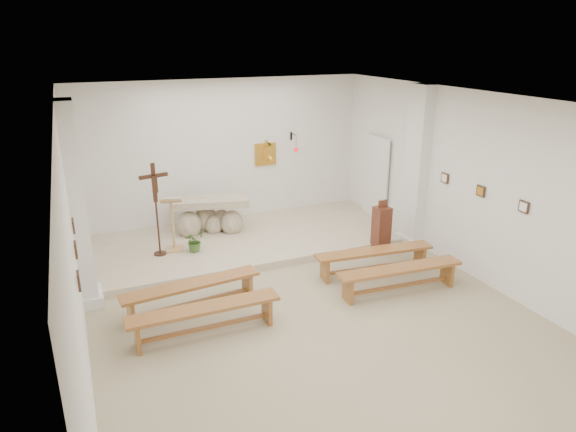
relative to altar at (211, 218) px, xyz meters
name	(u,v)px	position (x,y,z in m)	size (l,w,h in m)	color
ground	(314,317)	(0.62, -4.15, -0.49)	(7.00, 10.00, 0.00)	tan
wall_left	(74,253)	(-2.87, -4.15, 1.26)	(0.02, 10.00, 3.50)	white
wall_right	(490,192)	(4.11, -4.15, 1.26)	(0.02, 10.00, 3.50)	white
wall_back	(224,154)	(0.62, 0.84, 1.26)	(7.00, 0.02, 3.50)	white
ceiling	(318,104)	(0.62, -4.15, 3.00)	(7.00, 10.00, 0.02)	silver
sanctuary_platform	(246,240)	(0.62, -0.65, -0.41)	(6.98, 3.00, 0.15)	beige
pilaster_left	(78,207)	(-2.75, -2.15, 1.26)	(0.26, 0.55, 3.50)	white
pilaster_right	(416,168)	(3.99, -2.15, 1.26)	(0.26, 0.55, 3.50)	white
gold_wall_relief	(265,154)	(1.67, 0.81, 1.16)	(0.55, 0.04, 0.55)	gold
sanctuary_lamp	(295,148)	(2.37, 0.56, 1.32)	(0.11, 0.36, 0.44)	black
station_frame_left_front	(79,281)	(-2.85, -4.95, 1.23)	(0.03, 0.20, 0.20)	#382418
station_frame_left_mid	(76,250)	(-2.85, -3.95, 1.23)	(0.03, 0.20, 0.20)	#382418
station_frame_left_rear	(73,226)	(-2.85, -2.95, 1.23)	(0.03, 0.20, 0.20)	#382418
station_frame_right_front	(524,207)	(4.09, -4.95, 1.23)	(0.03, 0.20, 0.20)	#382418
station_frame_right_mid	(481,191)	(4.09, -3.95, 1.23)	(0.03, 0.20, 0.20)	#382418
station_frame_right_rear	(445,178)	(4.09, -2.95, 1.23)	(0.03, 0.20, 0.20)	#382418
radiator_left	(84,273)	(-2.81, -1.45, -0.22)	(0.10, 0.85, 0.52)	silver
radiator_right	(395,222)	(4.05, -1.45, -0.22)	(0.10, 0.85, 0.52)	silver
altar	(211,218)	(0.00, 0.00, 0.00)	(1.81, 1.07, 0.88)	beige
lectern	(173,224)	(-1.00, -0.77, 0.26)	(0.48, 0.43, 1.20)	tan
crucifix_stand	(156,203)	(-1.31, -0.87, 0.78)	(0.58, 0.25, 1.93)	#3B2212
potted_plant	(194,241)	(-0.61, -0.98, -0.11)	(0.41, 0.36, 0.46)	#3B6327
donation_pedestal	(381,229)	(3.13, -2.25, 0.03)	(0.32, 0.32, 1.17)	#552518
bench_left_front	(192,290)	(-1.17, -3.12, -0.11)	(2.40, 0.62, 0.50)	olive
bench_right_front	(374,256)	(2.41, -3.12, -0.11)	(2.40, 0.61, 0.50)	olive
bench_left_second	(205,314)	(-1.17, -3.98, -0.11)	(2.37, 0.38, 0.50)	olive
bench_right_second	(400,274)	(2.41, -3.98, -0.11)	(2.39, 0.54, 0.50)	olive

